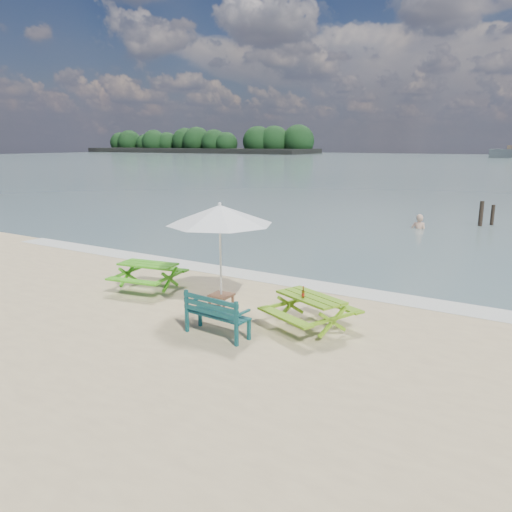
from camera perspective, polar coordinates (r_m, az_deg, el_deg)
The scene contains 10 objects.
foam_strip at distance 13.33m, azimuth 3.61°, elevation -2.86°, with size 22.00×0.90×0.01m, color silver.
island_headland at distance 187.06m, azimuth -6.87°, elevation 12.65°, with size 90.00×22.00×7.60m.
picnic_table_left at distance 12.77m, azimuth -12.18°, elevation -2.36°, with size 1.67×1.80×0.68m.
picnic_table_right at distance 9.95m, azimuth 6.24°, elevation -6.51°, with size 1.91×1.99×0.67m.
park_bench at distance 9.62m, azimuth -4.42°, elevation -7.65°, with size 1.35×0.55×0.81m.
side_table at distance 11.23m, azimuth -3.99°, elevation -5.09°, with size 0.48×0.48×0.30m.
patio_umbrella at distance 10.80m, azimuth -4.15°, elevation 4.73°, with size 2.41×2.41×2.30m.
beer_bottle at distance 9.69m, azimuth 5.40°, elevation -4.37°, with size 0.06×0.06×0.23m.
swimmer at distance 22.66m, azimuth 18.06°, elevation 2.38°, with size 0.66×0.45×1.76m.
mooring_pilings at distance 24.44m, azimuth 24.75°, elevation 4.14°, with size 0.57×0.77×1.30m.
Camera 1 is at (6.00, -6.75, 3.61)m, focal length 35.00 mm.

